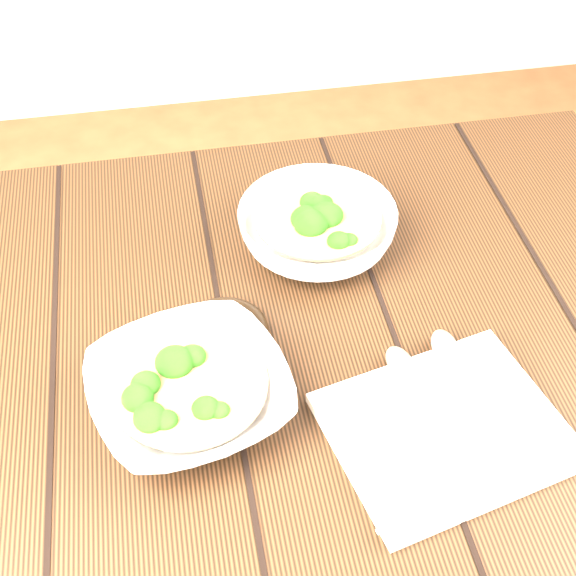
{
  "coord_description": "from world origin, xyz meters",
  "views": [
    {
      "loc": [
        -0.06,
        -0.62,
        1.47
      ],
      "look_at": [
        0.06,
        0.03,
        0.8
      ],
      "focal_mm": 50.0,
      "sensor_mm": 36.0,
      "label": 1
    }
  ],
  "objects_px": {
    "trivet": "(224,333)",
    "soup_bowl_front": "(190,392)",
    "table": "(246,405)",
    "soup_bowl_back": "(317,228)",
    "napkin": "(446,429)"
  },
  "relations": [
    {
      "from": "soup_bowl_front",
      "to": "soup_bowl_back",
      "type": "xyz_separation_m",
      "value": [
        0.19,
        0.23,
        0.01
      ]
    },
    {
      "from": "soup_bowl_front",
      "to": "soup_bowl_back",
      "type": "relative_size",
      "value": 1.06
    },
    {
      "from": "trivet",
      "to": "napkin",
      "type": "height_order",
      "value": "trivet"
    },
    {
      "from": "table",
      "to": "soup_bowl_back",
      "type": "distance_m",
      "value": 0.25
    },
    {
      "from": "table",
      "to": "soup_bowl_front",
      "type": "distance_m",
      "value": 0.18
    },
    {
      "from": "table",
      "to": "trivet",
      "type": "relative_size",
      "value": 10.99
    },
    {
      "from": "soup_bowl_back",
      "to": "trivet",
      "type": "bearing_deg",
      "value": -135.41
    },
    {
      "from": "trivet",
      "to": "soup_bowl_front",
      "type": "bearing_deg",
      "value": -117.51
    },
    {
      "from": "soup_bowl_back",
      "to": "table",
      "type": "bearing_deg",
      "value": -129.1
    },
    {
      "from": "table",
      "to": "soup_bowl_front",
      "type": "relative_size",
      "value": 4.66
    },
    {
      "from": "soup_bowl_front",
      "to": "table",
      "type": "bearing_deg",
      "value": 50.15
    },
    {
      "from": "soup_bowl_front",
      "to": "napkin",
      "type": "distance_m",
      "value": 0.28
    },
    {
      "from": "trivet",
      "to": "table",
      "type": "bearing_deg",
      "value": -22.92
    },
    {
      "from": "soup_bowl_back",
      "to": "trivet",
      "type": "xyz_separation_m",
      "value": [
        -0.14,
        -0.14,
        -0.02
      ]
    },
    {
      "from": "soup_bowl_front",
      "to": "trivet",
      "type": "bearing_deg",
      "value": 62.49
    }
  ]
}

